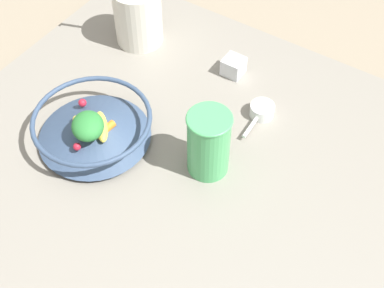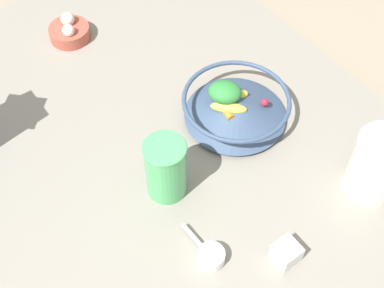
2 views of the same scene
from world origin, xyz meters
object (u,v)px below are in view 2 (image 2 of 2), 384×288
(drinking_cup, at_px, (166,168))
(spice_jar, at_px, (286,253))
(yogurt_tub, at_px, (379,163))
(garlic_bowl, at_px, (69,30))
(fruit_bowl, at_px, (235,106))

(drinking_cup, bearing_deg, spice_jar, 19.74)
(yogurt_tub, height_order, spice_jar, yogurt_tub)
(drinking_cup, relative_size, garlic_bowl, 1.39)
(yogurt_tub, bearing_deg, fruit_bowl, -159.89)
(fruit_bowl, distance_m, spice_jar, 0.35)
(spice_jar, xyz_separation_m, garlic_bowl, (-0.78, -0.03, 0.00))
(fruit_bowl, distance_m, yogurt_tub, 0.33)
(drinking_cup, bearing_deg, garlic_bowl, 173.62)
(drinking_cup, xyz_separation_m, spice_jar, (0.26, 0.09, -0.06))
(yogurt_tub, xyz_separation_m, spice_jar, (0.02, -0.25, -0.06))
(fruit_bowl, xyz_separation_m, drinking_cup, (0.07, -0.23, 0.03))
(fruit_bowl, height_order, yogurt_tub, yogurt_tub)
(drinking_cup, height_order, garlic_bowl, drinking_cup)
(drinking_cup, distance_m, spice_jar, 0.28)
(drinking_cup, bearing_deg, yogurt_tub, 55.14)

